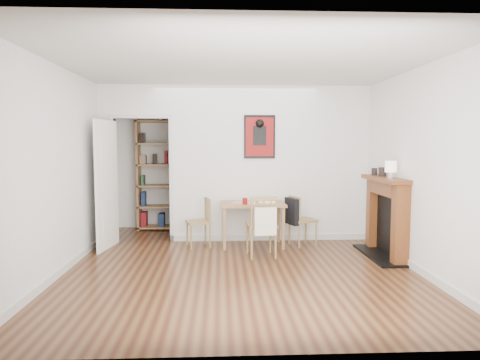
{
  "coord_description": "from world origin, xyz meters",
  "views": [
    {
      "loc": [
        -0.25,
        -5.77,
        1.64
      ],
      "look_at": [
        0.04,
        0.6,
        1.09
      ],
      "focal_mm": 32.0,
      "sensor_mm": 36.0,
      "label": 1
    }
  ],
  "objects_px": {
    "chair_front": "(262,225)",
    "red_glass": "(245,201)",
    "chair_right": "(302,220)",
    "bookshelf": "(161,175)",
    "notebook": "(267,202)",
    "chair_left": "(198,222)",
    "orange_fruit": "(262,199)",
    "mantel_lamp": "(391,168)",
    "ceramic_jar_a": "(382,172)",
    "fireplace": "(387,214)",
    "ceramic_jar_b": "(374,172)",
    "dining_table": "(253,208)"
  },
  "relations": [
    {
      "from": "fireplace",
      "to": "orange_fruit",
      "type": "height_order",
      "value": "fireplace"
    },
    {
      "from": "orange_fruit",
      "to": "mantel_lamp",
      "type": "bearing_deg",
      "value": -34.58
    },
    {
      "from": "chair_right",
      "to": "ceramic_jar_a",
      "type": "relative_size",
      "value": 6.12
    },
    {
      "from": "dining_table",
      "to": "ceramic_jar_a",
      "type": "xyz_separation_m",
      "value": [
        1.87,
        -0.57,
        0.61
      ]
    },
    {
      "from": "notebook",
      "to": "ceramic_jar_b",
      "type": "distance_m",
      "value": 1.72
    },
    {
      "from": "red_glass",
      "to": "mantel_lamp",
      "type": "relative_size",
      "value": 0.41
    },
    {
      "from": "chair_front",
      "to": "fireplace",
      "type": "relative_size",
      "value": 0.72
    },
    {
      "from": "ceramic_jar_a",
      "to": "orange_fruit",
      "type": "bearing_deg",
      "value": 158.18
    },
    {
      "from": "chair_right",
      "to": "red_glass",
      "type": "xyz_separation_m",
      "value": [
        -0.93,
        -0.13,
        0.33
      ]
    },
    {
      "from": "bookshelf",
      "to": "orange_fruit",
      "type": "relative_size",
      "value": 23.93
    },
    {
      "from": "chair_right",
      "to": "red_glass",
      "type": "relative_size",
      "value": 8.0
    },
    {
      "from": "chair_left",
      "to": "ceramic_jar_a",
      "type": "bearing_deg",
      "value": -11.04
    },
    {
      "from": "chair_front",
      "to": "red_glass",
      "type": "distance_m",
      "value": 0.63
    },
    {
      "from": "chair_right",
      "to": "bookshelf",
      "type": "xyz_separation_m",
      "value": [
        -2.44,
        1.44,
        0.62
      ]
    },
    {
      "from": "chair_right",
      "to": "ceramic_jar_a",
      "type": "distance_m",
      "value": 1.46
    },
    {
      "from": "chair_front",
      "to": "ceramic_jar_a",
      "type": "relative_size",
      "value": 6.85
    },
    {
      "from": "chair_left",
      "to": "orange_fruit",
      "type": "xyz_separation_m",
      "value": [
        1.02,
        0.15,
        0.35
      ]
    },
    {
      "from": "chair_front",
      "to": "mantel_lamp",
      "type": "bearing_deg",
      "value": -11.79
    },
    {
      "from": "red_glass",
      "to": "ceramic_jar_b",
      "type": "distance_m",
      "value": 2.03
    },
    {
      "from": "bookshelf",
      "to": "fireplace",
      "type": "height_order",
      "value": "bookshelf"
    },
    {
      "from": "chair_left",
      "to": "red_glass",
      "type": "height_order",
      "value": "red_glass"
    },
    {
      "from": "mantel_lamp",
      "to": "red_glass",
      "type": "bearing_deg",
      "value": 155.7
    },
    {
      "from": "dining_table",
      "to": "notebook",
      "type": "distance_m",
      "value": 0.25
    },
    {
      "from": "bookshelf",
      "to": "notebook",
      "type": "height_order",
      "value": "bookshelf"
    },
    {
      "from": "chair_front",
      "to": "red_glass",
      "type": "xyz_separation_m",
      "value": [
        -0.21,
        0.52,
        0.29
      ]
    },
    {
      "from": "ceramic_jar_b",
      "to": "chair_front",
      "type": "bearing_deg",
      "value": -170.49
    },
    {
      "from": "dining_table",
      "to": "chair_right",
      "type": "distance_m",
      "value": 0.81
    },
    {
      "from": "chair_left",
      "to": "ceramic_jar_a",
      "type": "relative_size",
      "value": 5.95
    },
    {
      "from": "chair_left",
      "to": "orange_fruit",
      "type": "bearing_deg",
      "value": 8.56
    },
    {
      "from": "dining_table",
      "to": "chair_front",
      "type": "xyz_separation_m",
      "value": [
        0.08,
        -0.66,
        -0.15
      ]
    },
    {
      "from": "orange_fruit",
      "to": "ceramic_jar_b",
      "type": "height_order",
      "value": "ceramic_jar_b"
    },
    {
      "from": "bookshelf",
      "to": "ceramic_jar_a",
      "type": "xyz_separation_m",
      "value": [
        3.52,
        -1.99,
        0.19
      ]
    },
    {
      "from": "mantel_lamp",
      "to": "chair_right",
      "type": "bearing_deg",
      "value": 135.39
    },
    {
      "from": "bookshelf",
      "to": "mantel_lamp",
      "type": "bearing_deg",
      "value": -35.26
    },
    {
      "from": "red_glass",
      "to": "chair_front",
      "type": "bearing_deg",
      "value": -67.69
    },
    {
      "from": "ceramic_jar_a",
      "to": "ceramic_jar_b",
      "type": "bearing_deg",
      "value": 102.52
    },
    {
      "from": "chair_right",
      "to": "chair_left",
      "type": "bearing_deg",
      "value": -179.41
    },
    {
      "from": "chair_left",
      "to": "mantel_lamp",
      "type": "xyz_separation_m",
      "value": [
        2.68,
        -0.99,
        0.92
      ]
    },
    {
      "from": "ceramic_jar_a",
      "to": "chair_front",
      "type": "bearing_deg",
      "value": -177.0
    },
    {
      "from": "chair_right",
      "to": "bookshelf",
      "type": "height_order",
      "value": "bookshelf"
    },
    {
      "from": "dining_table",
      "to": "ceramic_jar_a",
      "type": "distance_m",
      "value": 2.05
    },
    {
      "from": "chair_right",
      "to": "fireplace",
      "type": "relative_size",
      "value": 0.64
    },
    {
      "from": "orange_fruit",
      "to": "ceramic_jar_a",
      "type": "height_order",
      "value": "ceramic_jar_a"
    },
    {
      "from": "chair_front",
      "to": "orange_fruit",
      "type": "relative_size",
      "value": 10.26
    },
    {
      "from": "mantel_lamp",
      "to": "chair_left",
      "type": "bearing_deg",
      "value": 159.72
    },
    {
      "from": "bookshelf",
      "to": "chair_right",
      "type": "bearing_deg",
      "value": -30.54
    },
    {
      "from": "bookshelf",
      "to": "notebook",
      "type": "xyz_separation_m",
      "value": [
        1.88,
        -1.41,
        -0.33
      ]
    },
    {
      "from": "red_glass",
      "to": "fireplace",
      "type": "bearing_deg",
      "value": -15.97
    },
    {
      "from": "ceramic_jar_b",
      "to": "chair_left",
      "type": "bearing_deg",
      "value": 172.91
    },
    {
      "from": "chair_front",
      "to": "red_glass",
      "type": "bearing_deg",
      "value": 112.31
    }
  ]
}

